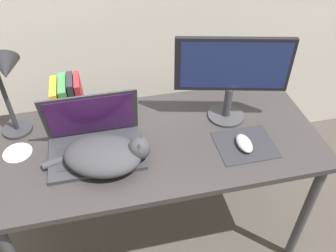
{
  "coord_description": "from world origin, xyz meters",
  "views": [
    {
      "loc": [
        -0.21,
        -0.79,
        1.83
      ],
      "look_at": [
        0.03,
        0.29,
        0.86
      ],
      "focal_mm": 38.0,
      "sensor_mm": 36.0,
      "label": 1
    }
  ],
  "objects_px": {
    "cat": "(106,154)",
    "desk_lamp": "(8,82)",
    "external_monitor": "(232,73)",
    "book_row": "(68,101)",
    "webcam": "(127,98)",
    "computer_mouse": "(244,143)",
    "cd_disc": "(18,153)",
    "laptop": "(95,142)"
  },
  "relations": [
    {
      "from": "desk_lamp",
      "to": "cd_disc",
      "type": "height_order",
      "value": "desk_lamp"
    },
    {
      "from": "cat",
      "to": "computer_mouse",
      "type": "relative_size",
      "value": 3.82
    },
    {
      "from": "external_monitor",
      "to": "book_row",
      "type": "distance_m",
      "value": 0.74
    },
    {
      "from": "webcam",
      "to": "cd_disc",
      "type": "relative_size",
      "value": 0.64
    },
    {
      "from": "computer_mouse",
      "to": "webcam",
      "type": "xyz_separation_m",
      "value": [
        -0.45,
        0.39,
        0.03
      ]
    },
    {
      "from": "laptop",
      "to": "book_row",
      "type": "xyz_separation_m",
      "value": [
        -0.1,
        0.24,
        0.05
      ]
    },
    {
      "from": "desk_lamp",
      "to": "webcam",
      "type": "height_order",
      "value": "desk_lamp"
    },
    {
      "from": "computer_mouse",
      "to": "webcam",
      "type": "relative_size",
      "value": 1.48
    },
    {
      "from": "book_row",
      "to": "cd_disc",
      "type": "relative_size",
      "value": 1.83
    },
    {
      "from": "cat",
      "to": "computer_mouse",
      "type": "bearing_deg",
      "value": -2.59
    },
    {
      "from": "external_monitor",
      "to": "cd_disc",
      "type": "relative_size",
      "value": 4.03
    },
    {
      "from": "cat",
      "to": "book_row",
      "type": "xyz_separation_m",
      "value": [
        -0.13,
        0.32,
        0.05
      ]
    },
    {
      "from": "cat",
      "to": "external_monitor",
      "type": "relative_size",
      "value": 0.9
    },
    {
      "from": "external_monitor",
      "to": "webcam",
      "type": "bearing_deg",
      "value": 158.04
    },
    {
      "from": "external_monitor",
      "to": "book_row",
      "type": "bearing_deg",
      "value": 168.61
    },
    {
      "from": "cat",
      "to": "external_monitor",
      "type": "distance_m",
      "value": 0.63
    },
    {
      "from": "laptop",
      "to": "cat",
      "type": "bearing_deg",
      "value": -66.83
    },
    {
      "from": "external_monitor",
      "to": "desk_lamp",
      "type": "relative_size",
      "value": 1.16
    },
    {
      "from": "book_row",
      "to": "cd_disc",
      "type": "bearing_deg",
      "value": -142.16
    },
    {
      "from": "cat",
      "to": "computer_mouse",
      "type": "xyz_separation_m",
      "value": [
        0.58,
        -0.03,
        -0.04
      ]
    },
    {
      "from": "cat",
      "to": "desk_lamp",
      "type": "distance_m",
      "value": 0.48
    },
    {
      "from": "cat",
      "to": "computer_mouse",
      "type": "distance_m",
      "value": 0.58
    },
    {
      "from": "external_monitor",
      "to": "laptop",
      "type": "bearing_deg",
      "value": -171.33
    },
    {
      "from": "external_monitor",
      "to": "computer_mouse",
      "type": "height_order",
      "value": "external_monitor"
    },
    {
      "from": "cat",
      "to": "external_monitor",
      "type": "xyz_separation_m",
      "value": [
        0.58,
        0.18,
        0.19
      ]
    },
    {
      "from": "book_row",
      "to": "desk_lamp",
      "type": "height_order",
      "value": "desk_lamp"
    },
    {
      "from": "computer_mouse",
      "to": "desk_lamp",
      "type": "xyz_separation_m",
      "value": [
        -0.92,
        0.29,
        0.26
      ]
    },
    {
      "from": "computer_mouse",
      "to": "cd_disc",
      "type": "distance_m",
      "value": 0.96
    },
    {
      "from": "book_row",
      "to": "desk_lamp",
      "type": "bearing_deg",
      "value": -163.38
    },
    {
      "from": "cat",
      "to": "cd_disc",
      "type": "relative_size",
      "value": 3.65
    },
    {
      "from": "laptop",
      "to": "desk_lamp",
      "type": "height_order",
      "value": "desk_lamp"
    },
    {
      "from": "laptop",
      "to": "computer_mouse",
      "type": "bearing_deg",
      "value": -10.41
    },
    {
      "from": "cat",
      "to": "laptop",
      "type": "bearing_deg",
      "value": 113.17
    },
    {
      "from": "laptop",
      "to": "book_row",
      "type": "distance_m",
      "value": 0.26
    },
    {
      "from": "laptop",
      "to": "desk_lamp",
      "type": "xyz_separation_m",
      "value": [
        -0.3,
        0.17,
        0.23
      ]
    },
    {
      "from": "cat",
      "to": "webcam",
      "type": "relative_size",
      "value": 5.68
    },
    {
      "from": "external_monitor",
      "to": "webcam",
      "type": "xyz_separation_m",
      "value": [
        -0.44,
        0.18,
        -0.19
      ]
    },
    {
      "from": "desk_lamp",
      "to": "webcam",
      "type": "distance_m",
      "value": 0.53
    },
    {
      "from": "external_monitor",
      "to": "computer_mouse",
      "type": "relative_size",
      "value": 4.23
    },
    {
      "from": "external_monitor",
      "to": "book_row",
      "type": "relative_size",
      "value": 2.2
    },
    {
      "from": "laptop",
      "to": "cd_disc",
      "type": "bearing_deg",
      "value": 170.11
    },
    {
      "from": "book_row",
      "to": "external_monitor",
      "type": "bearing_deg",
      "value": -11.39
    }
  ]
}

